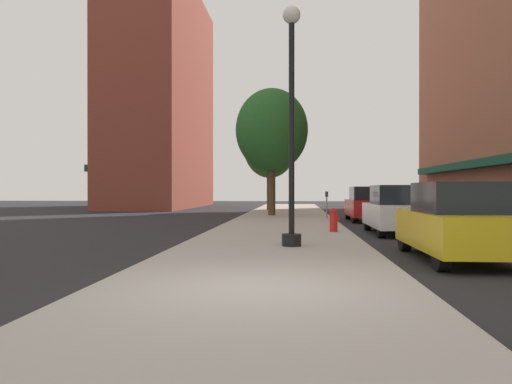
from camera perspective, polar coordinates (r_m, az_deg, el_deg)
ground_plane at (r=25.60m, az=12.12°, el=-3.14°), size 90.00×90.00×0.00m
sidewalk_slab at (r=26.37m, az=3.17°, el=-2.91°), size 4.80×50.00×0.12m
building_far_background at (r=46.49m, az=-10.24°, el=10.01°), size 6.80×18.00×18.87m
lamppost at (r=12.89m, az=3.92°, el=7.82°), size 0.48×0.48×5.90m
fire_hydrant at (r=17.39m, az=8.52°, el=-3.01°), size 0.33×0.26×0.79m
parking_meter_near at (r=25.30m, az=7.77°, el=-1.03°), size 0.14×0.09×1.31m
tree_near at (r=36.47m, az=1.51°, el=4.79°), size 3.62×3.62×6.39m
tree_mid at (r=28.71m, az=1.74°, el=6.77°), size 3.97×3.97×6.96m
car_yellow at (r=11.82m, az=21.33°, el=-3.14°), size 1.80×4.30×1.66m
car_white at (r=18.30m, az=15.23°, el=-1.95°), size 1.80×4.30×1.66m
car_red at (r=25.43m, az=12.16°, el=-1.34°), size 1.80×4.30×1.66m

